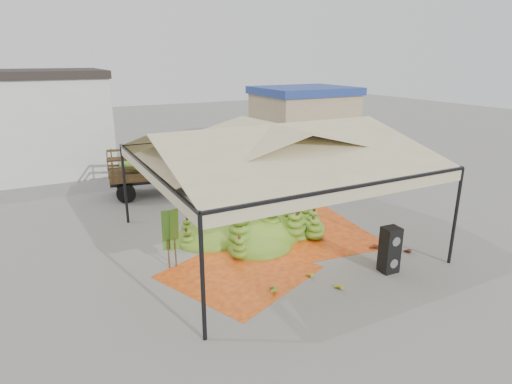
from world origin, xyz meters
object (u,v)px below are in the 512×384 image
banana_heap (256,218)px  truck_right (272,150)px  speaker_stack (390,250)px  truck_left (182,165)px  vendor (206,200)px

banana_heap → truck_right: bearing=56.0°
banana_heap → truck_right: 7.96m
banana_heap → speaker_stack: bearing=-63.3°
banana_heap → truck_left: truck_left is taller
vendor → banana_heap: bearing=130.6°
banana_heap → vendor: bearing=113.7°
speaker_stack → truck_right: truck_right is taller
banana_heap → truck_left: bearing=95.7°
truck_right → truck_left: bearing=-175.1°
vendor → truck_right: 6.95m
banana_heap → truck_left: 6.24m
truck_left → truck_right: (5.05, 0.39, 0.11)m
banana_heap → truck_right: truck_right is taller
speaker_stack → vendor: vendor is taller
banana_heap → vendor: vendor is taller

